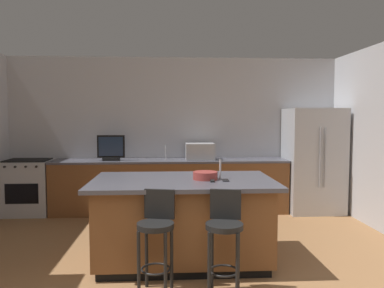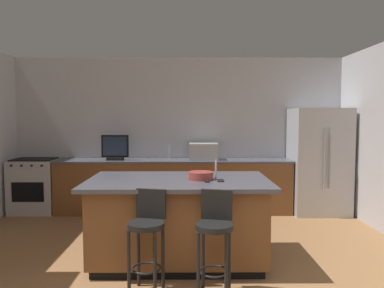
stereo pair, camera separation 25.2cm
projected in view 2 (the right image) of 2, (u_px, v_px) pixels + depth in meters
wall_back at (179, 133)px, 6.77m from camera, size 6.26×0.12×2.66m
counter_back at (174, 186)px, 6.45m from camera, size 3.96×0.62×0.90m
kitchen_island at (179, 220)px, 4.23m from camera, size 2.01×1.21×0.94m
refrigerator at (319, 161)px, 6.37m from camera, size 0.91×0.79×1.77m
range_oven at (35, 186)px, 6.43m from camera, size 0.74×0.63×0.92m
microwave at (203, 151)px, 6.41m from camera, size 0.48×0.36×0.28m
tv_monitor at (115, 148)px, 6.35m from camera, size 0.45×0.16×0.42m
sink_faucet_back at (169, 152)px, 6.51m from camera, size 0.02×0.02×0.24m
sink_faucet_island at (216, 169)px, 4.19m from camera, size 0.02×0.02×0.22m
bar_stool_left at (147, 232)px, 3.49m from camera, size 0.35×0.37×0.94m
bar_stool_right at (215, 234)px, 3.42m from camera, size 0.35×0.36×0.95m
fruit_bowl at (201, 176)px, 4.17m from camera, size 0.27×0.27×0.09m
cell_phone at (220, 180)px, 4.09m from camera, size 0.07×0.15×0.01m
tv_remote at (207, 180)px, 4.05m from camera, size 0.06×0.17×0.02m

